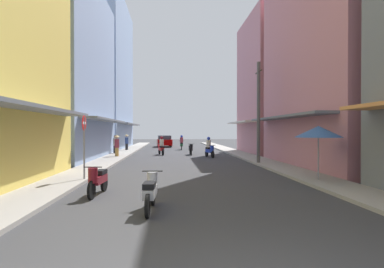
# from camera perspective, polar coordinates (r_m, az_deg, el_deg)

# --- Properties ---
(ground_plane) EXTENTS (104.47, 104.47, 0.00)m
(ground_plane) POSITION_cam_1_polar(r_m,az_deg,el_deg) (23.05, -1.83, -4.47)
(ground_plane) COLOR #38383A
(sidewalk_left) EXTENTS (1.76, 55.49, 0.12)m
(sidewalk_left) POSITION_cam_1_polar(r_m,az_deg,el_deg) (23.39, -14.34, -4.27)
(sidewalk_left) COLOR #9E9991
(sidewalk_left) RESTS_ON ground
(sidewalk_right) EXTENTS (1.76, 55.49, 0.12)m
(sidewalk_right) POSITION_cam_1_polar(r_m,az_deg,el_deg) (23.79, 10.47, -4.18)
(sidewalk_right) COLOR #9E9991
(sidewalk_right) RESTS_ON ground
(building_left_mid) EXTENTS (7.05, 11.83, 12.42)m
(building_left_mid) POSITION_cam_1_polar(r_m,az_deg,el_deg) (24.32, -23.70, 10.42)
(building_left_mid) COLOR #8CA5CC
(building_left_mid) RESTS_ON ground
(building_left_far) EXTENTS (7.05, 13.29, 16.71)m
(building_left_far) POSITION_cam_1_polar(r_m,az_deg,el_deg) (37.25, -16.76, 10.32)
(building_left_far) COLOR #8CA5CC
(building_left_far) RESTS_ON ground
(building_right_mid) EXTENTS (7.05, 10.68, 16.69)m
(building_right_mid) POSITION_cam_1_polar(r_m,az_deg,el_deg) (20.46, 26.38, 18.47)
(building_right_mid) COLOR #B7727F
(building_right_mid) RESTS_ON ground
(building_right_far) EXTENTS (7.05, 8.17, 12.09)m
(building_right_far) POSITION_cam_1_polar(r_m,az_deg,el_deg) (29.09, 15.89, 8.48)
(building_right_far) COLOR #B7727F
(building_right_far) RESTS_ON ground
(motorbike_silver) EXTENTS (0.55, 1.81, 0.96)m
(motorbike_silver) POSITION_cam_1_polar(r_m,az_deg,el_deg) (8.07, -7.65, -10.37)
(motorbike_silver) COLOR black
(motorbike_silver) RESTS_ON ground
(motorbike_maroon) EXTENTS (0.55, 1.81, 0.96)m
(motorbike_maroon) POSITION_cam_1_polar(r_m,az_deg,el_deg) (10.22, -17.03, -8.06)
(motorbike_maroon) COLOR black
(motorbike_maroon) RESTS_ON ground
(motorbike_red) EXTENTS (0.67, 1.77, 1.58)m
(motorbike_red) POSITION_cam_1_polar(r_m,az_deg,el_deg) (26.16, -5.72, -2.33)
(motorbike_red) COLOR black
(motorbike_red) RESTS_ON ground
(motorbike_blue) EXTENTS (0.66, 1.78, 1.58)m
(motorbike_blue) POSITION_cam_1_polar(r_m,az_deg,el_deg) (23.65, 3.24, -2.64)
(motorbike_blue) COLOR black
(motorbike_blue) RESTS_ON ground
(motorbike_black) EXTENTS (0.55, 1.81, 0.96)m
(motorbike_black) POSITION_cam_1_polar(r_m,az_deg,el_deg) (26.01, -0.24, -2.78)
(motorbike_black) COLOR black
(motorbike_black) RESTS_ON ground
(motorbike_green) EXTENTS (0.55, 1.81, 1.58)m
(motorbike_green) POSITION_cam_1_polar(r_m,az_deg,el_deg) (33.11, -1.94, -1.71)
(motorbike_green) COLOR black
(motorbike_green) RESTS_ON ground
(parked_car) EXTENTS (2.06, 4.22, 1.45)m
(parked_car) POSITION_cam_1_polar(r_m,az_deg,el_deg) (39.22, -5.14, -1.30)
(parked_car) COLOR #8C0000
(parked_car) RESTS_ON ground
(pedestrian_foreground) EXTENTS (0.44, 0.44, 1.70)m
(pedestrian_foreground) POSITION_cam_1_polar(r_m,az_deg,el_deg) (31.66, -11.98, -1.37)
(pedestrian_foreground) COLOR #262628
(pedestrian_foreground) RESTS_ON ground
(pedestrian_far) EXTENTS (0.44, 0.44, 1.73)m
(pedestrian_far) POSITION_cam_1_polar(r_m,az_deg,el_deg) (23.93, -13.72, -1.96)
(pedestrian_far) COLOR #BF8C3F
(pedestrian_far) RESTS_ON ground
(pedestrian_midway) EXTENTS (0.34, 0.34, 1.66)m
(pedestrian_midway) POSITION_cam_1_polar(r_m,az_deg,el_deg) (27.15, -14.02, -1.97)
(pedestrian_midway) COLOR #262628
(pedestrian_midway) RESTS_ON ground
(vendor_umbrella) EXTENTS (1.82, 1.82, 2.23)m
(vendor_umbrella) POSITION_cam_1_polar(r_m,az_deg,el_deg) (13.01, 22.32, 0.39)
(vendor_umbrella) COLOR #99999E
(vendor_umbrella) RESTS_ON ground
(utility_pole) EXTENTS (0.20, 1.20, 6.19)m
(utility_pole) POSITION_cam_1_polar(r_m,az_deg,el_deg) (19.08, 12.19, 3.99)
(utility_pole) COLOR #4C4C4F
(utility_pole) RESTS_ON ground
(street_sign_no_entry) EXTENTS (0.07, 0.60, 2.65)m
(street_sign_no_entry) POSITION_cam_1_polar(r_m,az_deg,el_deg) (13.01, -19.30, -0.85)
(street_sign_no_entry) COLOR gray
(street_sign_no_entry) RESTS_ON ground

